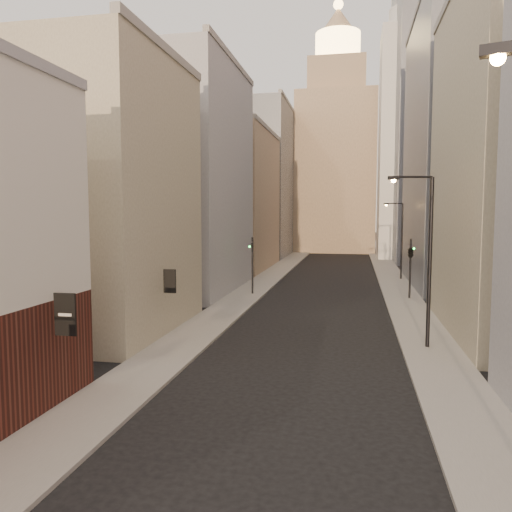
{
  "coord_description": "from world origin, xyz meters",
  "views": [
    {
      "loc": [
        2.51,
        -1.44,
        7.14
      ],
      "look_at": [
        -2.14,
        22.06,
        5.03
      ],
      "focal_mm": 35.0,
      "sensor_mm": 36.0,
      "label": 1
    }
  ],
  "objects_px": {
    "white_tower": "(407,136)",
    "streetlamp_mid": "(426,252)",
    "clock_tower": "(336,154)",
    "streetlamp_far": "(400,236)",
    "traffic_light_right": "(411,252)",
    "traffic_light_left": "(252,254)"
  },
  "relations": [
    {
      "from": "traffic_light_left",
      "to": "traffic_light_right",
      "type": "distance_m",
      "value": 13.04
    },
    {
      "from": "clock_tower",
      "to": "white_tower",
      "type": "xyz_separation_m",
      "value": [
        11.0,
        -14.0,
        0.97
      ]
    },
    {
      "from": "traffic_light_left",
      "to": "streetlamp_mid",
      "type": "bearing_deg",
      "value": 140.45
    },
    {
      "from": "white_tower",
      "to": "traffic_light_left",
      "type": "relative_size",
      "value": 8.3
    },
    {
      "from": "white_tower",
      "to": "streetlamp_far",
      "type": "distance_m",
      "value": 29.21
    },
    {
      "from": "clock_tower",
      "to": "traffic_light_right",
      "type": "height_order",
      "value": "clock_tower"
    },
    {
      "from": "streetlamp_mid",
      "to": "traffic_light_right",
      "type": "height_order",
      "value": "streetlamp_mid"
    },
    {
      "from": "white_tower",
      "to": "streetlamp_mid",
      "type": "relative_size",
      "value": 4.62
    },
    {
      "from": "clock_tower",
      "to": "white_tower",
      "type": "height_order",
      "value": "clock_tower"
    },
    {
      "from": "clock_tower",
      "to": "streetlamp_mid",
      "type": "distance_m",
      "value": 68.31
    },
    {
      "from": "streetlamp_far",
      "to": "traffic_light_right",
      "type": "bearing_deg",
      "value": -108.77
    },
    {
      "from": "clock_tower",
      "to": "streetlamp_mid",
      "type": "xyz_separation_m",
      "value": [
        7.11,
        -66.78,
        -12.51
      ]
    },
    {
      "from": "traffic_light_right",
      "to": "streetlamp_far",
      "type": "bearing_deg",
      "value": -106.9
    },
    {
      "from": "clock_tower",
      "to": "traffic_light_right",
      "type": "bearing_deg",
      "value": -81.17
    },
    {
      "from": "clock_tower",
      "to": "traffic_light_left",
      "type": "bearing_deg",
      "value": -95.54
    },
    {
      "from": "traffic_light_left",
      "to": "traffic_light_right",
      "type": "relative_size",
      "value": 1.0
    },
    {
      "from": "clock_tower",
      "to": "streetlamp_far",
      "type": "height_order",
      "value": "clock_tower"
    },
    {
      "from": "streetlamp_mid",
      "to": "traffic_light_left",
      "type": "relative_size",
      "value": 1.79
    },
    {
      "from": "white_tower",
      "to": "traffic_light_left",
      "type": "distance_m",
      "value": 43.75
    },
    {
      "from": "white_tower",
      "to": "streetlamp_far",
      "type": "height_order",
      "value": "white_tower"
    },
    {
      "from": "white_tower",
      "to": "clock_tower",
      "type": "bearing_deg",
      "value": 128.16
    },
    {
      "from": "traffic_light_right",
      "to": "clock_tower",
      "type": "bearing_deg",
      "value": -97.22
    }
  ]
}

